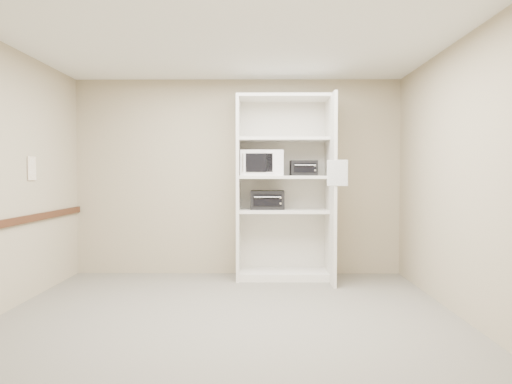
{
  "coord_description": "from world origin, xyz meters",
  "views": [
    {
      "loc": [
        0.32,
        -4.93,
        1.38
      ],
      "look_at": [
        0.26,
        1.38,
        1.16
      ],
      "focal_mm": 35.0,
      "sensor_mm": 36.0,
      "label": 1
    }
  ],
  "objects_px": {
    "microwave": "(262,163)",
    "toaster_oven_lower": "(267,200)",
    "toaster_oven_upper": "(304,168)",
    "shelving_unit": "(287,194)"
  },
  "relations": [
    {
      "from": "microwave",
      "to": "toaster_oven_lower",
      "type": "xyz_separation_m",
      "value": [
        0.07,
        0.02,
        -0.49
      ]
    },
    {
      "from": "toaster_oven_upper",
      "to": "toaster_oven_lower",
      "type": "distance_m",
      "value": 0.65
    },
    {
      "from": "microwave",
      "to": "toaster_oven_lower",
      "type": "relative_size",
      "value": 1.25
    },
    {
      "from": "toaster_oven_upper",
      "to": "microwave",
      "type": "bearing_deg",
      "value": -178.33
    },
    {
      "from": "microwave",
      "to": "toaster_oven_lower",
      "type": "distance_m",
      "value": 0.5
    },
    {
      "from": "shelving_unit",
      "to": "microwave",
      "type": "relative_size",
      "value": 4.31
    },
    {
      "from": "toaster_oven_lower",
      "to": "microwave",
      "type": "bearing_deg",
      "value": -163.81
    },
    {
      "from": "shelving_unit",
      "to": "toaster_oven_upper",
      "type": "distance_m",
      "value": 0.41
    },
    {
      "from": "microwave",
      "to": "toaster_oven_lower",
      "type": "bearing_deg",
      "value": 16.76
    },
    {
      "from": "toaster_oven_upper",
      "to": "toaster_oven_lower",
      "type": "bearing_deg",
      "value": 179.85
    }
  ]
}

